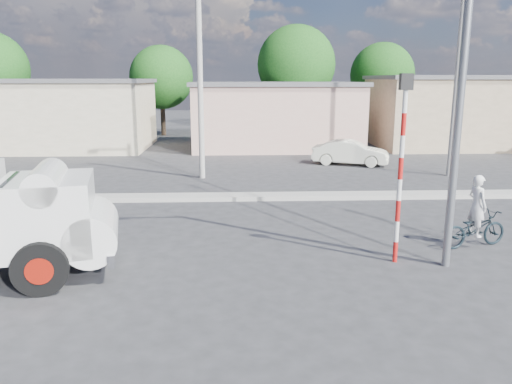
{
  "coord_description": "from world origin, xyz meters",
  "views": [
    {
      "loc": [
        -0.58,
        -9.53,
        4.25
      ],
      "look_at": [
        -0.02,
        3.39,
        1.3
      ],
      "focal_mm": 35.0,
      "sensor_mm": 36.0,
      "label": 1
    }
  ],
  "objects_px": {
    "traffic_pole": "(402,153)",
    "streetlight": "(458,44)",
    "bicycle": "(475,229)",
    "car_cream": "(350,153)",
    "cyclist": "(476,217)"
  },
  "relations": [
    {
      "from": "traffic_pole",
      "to": "streetlight",
      "type": "xyz_separation_m",
      "value": [
        0.94,
        -0.3,
        2.37
      ]
    },
    {
      "from": "bicycle",
      "to": "car_cream",
      "type": "bearing_deg",
      "value": -13.7
    },
    {
      "from": "car_cream",
      "to": "bicycle",
      "type": "bearing_deg",
      "value": -159.11
    },
    {
      "from": "cyclist",
      "to": "car_cream",
      "type": "height_order",
      "value": "cyclist"
    },
    {
      "from": "cyclist",
      "to": "traffic_pole",
      "type": "bearing_deg",
      "value": 97.31
    },
    {
      "from": "car_cream",
      "to": "traffic_pole",
      "type": "xyz_separation_m",
      "value": [
        -2.04,
        -13.6,
        1.98
      ]
    },
    {
      "from": "car_cream",
      "to": "cyclist",
      "type": "bearing_deg",
      "value": -159.11
    },
    {
      "from": "streetlight",
      "to": "car_cream",
      "type": "bearing_deg",
      "value": 85.46
    },
    {
      "from": "bicycle",
      "to": "cyclist",
      "type": "bearing_deg",
      "value": -0.0
    },
    {
      "from": "cyclist",
      "to": "streetlight",
      "type": "distance_m",
      "value": 4.58
    },
    {
      "from": "cyclist",
      "to": "streetlight",
      "type": "bearing_deg",
      "value": 116.72
    },
    {
      "from": "cyclist",
      "to": "car_cream",
      "type": "relative_size",
      "value": 0.42
    },
    {
      "from": "streetlight",
      "to": "bicycle",
      "type": "bearing_deg",
      "value": 41.88
    },
    {
      "from": "car_cream",
      "to": "streetlight",
      "type": "bearing_deg",
      "value": -165.11
    },
    {
      "from": "car_cream",
      "to": "traffic_pole",
      "type": "bearing_deg",
      "value": -169.11
    }
  ]
}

